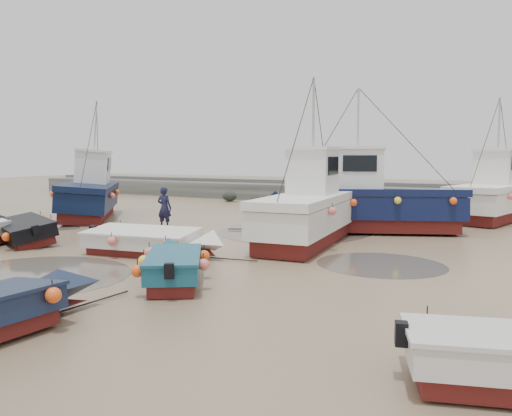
# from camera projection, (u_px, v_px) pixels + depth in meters

# --- Properties ---
(ground) EXTENTS (120.00, 120.00, 0.00)m
(ground) POSITION_uv_depth(u_px,v_px,m) (163.00, 267.00, 14.91)
(ground) COLOR #957E5D
(ground) RESTS_ON ground
(seawall) EXTENTS (60.00, 4.92, 1.50)m
(seawall) POSITION_uv_depth(u_px,v_px,m) (365.00, 195.00, 34.18)
(seawall) COLOR slate
(seawall) RESTS_ON ground
(puddle_a) EXTENTS (5.39, 5.39, 0.01)m
(puddle_a) POSITION_uv_depth(u_px,v_px,m) (37.00, 274.00, 13.97)
(puddle_a) COLOR #564F45
(puddle_a) RESTS_ON ground
(puddle_b) EXTENTS (3.94, 3.94, 0.01)m
(puddle_b) POSITION_uv_depth(u_px,v_px,m) (381.00, 264.00, 15.24)
(puddle_b) COLOR #564F45
(puddle_b) RESTS_ON ground
(puddle_c) EXTENTS (3.61, 3.61, 0.01)m
(puddle_c) POSITION_uv_depth(u_px,v_px,m) (48.00, 227.00, 23.36)
(puddle_c) COLOR #564F45
(puddle_c) RESTS_ON ground
(puddle_d) EXTENTS (6.74, 6.74, 0.01)m
(puddle_d) POSITION_uv_depth(u_px,v_px,m) (297.00, 230.00, 22.26)
(puddle_d) COLOR #564F45
(puddle_d) RESTS_ON ground
(dinghy_2) EXTENTS (3.26, 4.54, 1.43)m
(dinghy_2) POSITION_uv_depth(u_px,v_px,m) (175.00, 261.00, 13.08)
(dinghy_2) COLOR maroon
(dinghy_2) RESTS_ON ground
(dinghy_4) EXTENTS (5.97, 3.44, 1.43)m
(dinghy_4) POSITION_uv_depth(u_px,v_px,m) (24.00, 227.00, 19.48)
(dinghy_4) COLOR maroon
(dinghy_4) RESTS_ON ground
(dinghy_5) EXTENTS (6.07, 2.40, 1.43)m
(dinghy_5) POSITION_uv_depth(u_px,v_px,m) (152.00, 239.00, 16.68)
(dinghy_5) COLOR maroon
(dinghy_5) RESTS_ON ground
(cabin_boat_0) EXTENTS (7.01, 8.47, 6.22)m
(cabin_boat_0) POSITION_uv_depth(u_px,v_px,m) (89.00, 192.00, 26.87)
(cabin_boat_0) COLOR maroon
(cabin_boat_0) RESTS_ON ground
(cabin_boat_1) EXTENTS (2.90, 9.75, 6.22)m
(cabin_boat_1) POSITION_uv_depth(u_px,v_px,m) (310.00, 207.00, 18.98)
(cabin_boat_1) COLOR maroon
(cabin_boat_1) RESTS_ON ground
(cabin_boat_2) EXTENTS (9.84, 5.44, 6.22)m
(cabin_boat_2) POSITION_uv_depth(u_px,v_px,m) (365.00, 202.00, 21.55)
(cabin_boat_2) COLOR maroon
(cabin_boat_2) RESTS_ON ground
(cabin_boat_3) EXTENTS (4.50, 9.14, 6.22)m
(cabin_boat_3) POSITION_uv_depth(u_px,v_px,m) (495.00, 194.00, 25.52)
(cabin_boat_3) COLOR maroon
(cabin_boat_3) RESTS_ON ground
(person) EXTENTS (0.74, 0.52, 1.91)m
(person) POSITION_uv_depth(u_px,v_px,m) (165.00, 229.00, 22.69)
(person) COLOR black
(person) RESTS_ON ground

